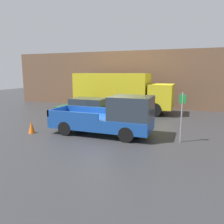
% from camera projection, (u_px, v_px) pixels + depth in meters
% --- Properties ---
extents(ground_plane, '(60.00, 60.00, 0.00)m').
position_uv_depth(ground_plane, '(108.00, 133.00, 12.09)').
color(ground_plane, '#2D2D30').
extents(building_wall, '(28.00, 0.15, 5.27)m').
position_uv_depth(building_wall, '(144.00, 80.00, 20.13)').
color(building_wall, brown).
rests_on(building_wall, ground).
extents(pickup_truck, '(5.41, 1.97, 2.12)m').
position_uv_depth(pickup_truck, '(111.00, 117.00, 11.43)').
color(pickup_truck, '#194799').
rests_on(pickup_truck, ground).
extents(car, '(4.29, 1.85, 1.51)m').
position_uv_depth(car, '(88.00, 109.00, 15.32)').
color(car, '#1E592D').
rests_on(car, ground).
extents(delivery_truck, '(8.08, 2.53, 3.21)m').
position_uv_depth(delivery_truck, '(120.00, 91.00, 18.22)').
color(delivery_truck, gold).
rests_on(delivery_truck, ground).
extents(parking_sign, '(0.30, 0.07, 2.38)m').
position_uv_depth(parking_sign, '(182.00, 115.00, 10.21)').
color(parking_sign, gray).
rests_on(parking_sign, ground).
extents(traffic_cone, '(0.36, 0.36, 0.67)m').
position_uv_depth(traffic_cone, '(32.00, 127.00, 11.93)').
color(traffic_cone, orange).
rests_on(traffic_cone, ground).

